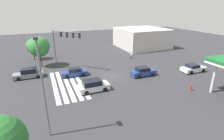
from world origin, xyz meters
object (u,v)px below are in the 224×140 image
(car_1, at_px, (143,72))
(pedestrian, at_px, (131,55))
(car_2, at_px, (93,86))
(tree_corner_a, at_px, (33,46))
(traffic_signal_mast, at_px, (63,41))
(car_0, at_px, (74,72))
(street_light_pole_a, at_px, (42,82))
(fire_hydrant, at_px, (191,88))
(car_3, at_px, (29,74))
(car_4, at_px, (193,68))
(tree_corner_b, at_px, (39,47))

(car_1, height_order, pedestrian, pedestrian)
(car_2, distance_m, tree_corner_a, 21.45)
(traffic_signal_mast, xyz_separation_m, car_0, (3.80, 0.87, -4.84))
(street_light_pole_a, relative_size, fire_hydrant, 10.69)
(car_3, xyz_separation_m, car_4, (8.37, 27.66, -0.07))
(street_light_pole_a, height_order, tree_corner_a, street_light_pole_a)
(car_1, bearing_deg, traffic_signal_mast, 147.00)
(car_0, height_order, car_1, car_1)
(pedestrian, height_order, fire_hydrant, pedestrian)
(car_0, distance_m, car_4, 21.39)
(car_3, bearing_deg, tree_corner_a, -92.42)
(car_0, relative_size, pedestrian, 2.80)
(tree_corner_b, bearing_deg, pedestrian, 84.04)
(car_3, bearing_deg, car_1, 161.87)
(car_0, bearing_deg, fire_hydrant, 142.96)
(traffic_signal_mast, distance_m, car_0, 6.22)
(tree_corner_b, bearing_deg, car_4, 61.68)
(car_1, relative_size, car_2, 0.99)
(car_0, xyz_separation_m, car_3, (-2.13, -7.20, 0.08))
(traffic_signal_mast, relative_size, car_2, 1.68)
(traffic_signal_mast, relative_size, car_3, 1.55)
(car_3, height_order, pedestrian, car_3)
(fire_hydrant, bearing_deg, tree_corner_a, -140.45)
(tree_corner_b, xyz_separation_m, fire_hydrant, (19.36, 19.39, -3.60))
(tree_corner_b, bearing_deg, fire_hydrant, 45.04)
(car_2, distance_m, car_4, 19.08)
(tree_corner_b, bearing_deg, car_3, -21.69)
(fire_hydrant, bearing_deg, street_light_pole_a, -83.96)
(car_0, distance_m, street_light_pole_a, 15.51)
(tree_corner_b, bearing_deg, car_0, 33.97)
(car_3, xyz_separation_m, tree_corner_a, (-11.09, 0.82, 2.37))
(street_light_pole_a, height_order, fire_hydrant, street_light_pole_a)
(car_0, height_order, street_light_pole_a, street_light_pole_a)
(car_0, height_order, tree_corner_b, tree_corner_b)
(car_2, distance_m, street_light_pole_a, 10.71)
(car_3, distance_m, pedestrian, 21.50)
(car_1, relative_size, fire_hydrant, 5.01)
(car_2, bearing_deg, car_0, 100.50)
(car_0, bearing_deg, tree_corner_a, -61.71)
(car_0, distance_m, fire_hydrant, 18.59)
(traffic_signal_mast, height_order, car_1, traffic_signal_mast)
(pedestrian, bearing_deg, car_0, -24.14)
(pedestrian, distance_m, tree_corner_b, 19.45)
(car_0, xyz_separation_m, fire_hydrant, (11.85, 14.33, -0.23))
(pedestrian, bearing_deg, car_1, 27.21)
(street_light_pole_a, bearing_deg, car_3, -172.20)
(pedestrian, bearing_deg, street_light_pole_a, -0.03)
(car_1, height_order, fire_hydrant, car_1)
(car_0, height_order, car_2, car_2)
(car_4, bearing_deg, car_3, 164.37)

